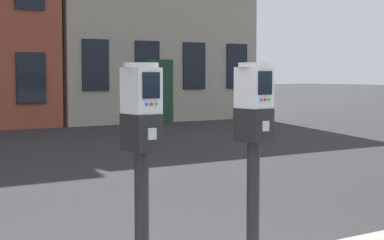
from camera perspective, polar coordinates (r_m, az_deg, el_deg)
name	(u,v)px	position (r m, az deg, el deg)	size (l,w,h in m)	color
parking_meter_near_kerb	(141,140)	(4.07, -4.39, -1.77)	(0.22, 0.25, 1.54)	black
parking_meter_twin_adjacent	(254,132)	(4.59, 5.33, -1.06)	(0.22, 0.25, 1.55)	black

